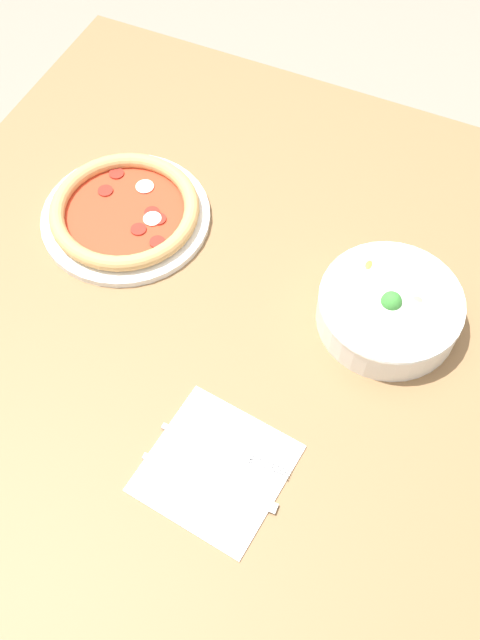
% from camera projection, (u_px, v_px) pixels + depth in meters
% --- Properties ---
extents(ground_plane, '(8.00, 8.00, 0.00)m').
position_uv_depth(ground_plane, '(220.00, 467.00, 1.74)').
color(ground_plane, gray).
extents(dining_table, '(1.13, 1.07, 0.73)m').
position_uv_depth(dining_table, '(211.00, 333.00, 1.21)').
color(dining_table, olive).
rests_on(dining_table, ground_plane).
extents(pizza, '(0.29, 0.29, 0.04)m').
position_uv_depth(pizza, '(125.00, 212.00, 1.20)').
color(pizza, white).
rests_on(pizza, dining_table).
extents(bowl, '(0.22, 0.22, 0.08)m').
position_uv_depth(bowl, '(389.00, 307.00, 1.08)').
color(bowl, white).
rests_on(bowl, dining_table).
extents(napkin, '(0.20, 0.20, 0.00)m').
position_uv_depth(napkin, '(216.00, 468.00, 0.98)').
color(napkin, white).
rests_on(napkin, dining_table).
extents(fork, '(0.02, 0.19, 0.00)m').
position_uv_depth(fork, '(223.00, 449.00, 0.99)').
color(fork, silver).
rests_on(fork, napkin).
extents(knife, '(0.02, 0.20, 0.01)m').
position_uv_depth(knife, '(203.00, 480.00, 0.97)').
color(knife, silver).
rests_on(knife, napkin).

